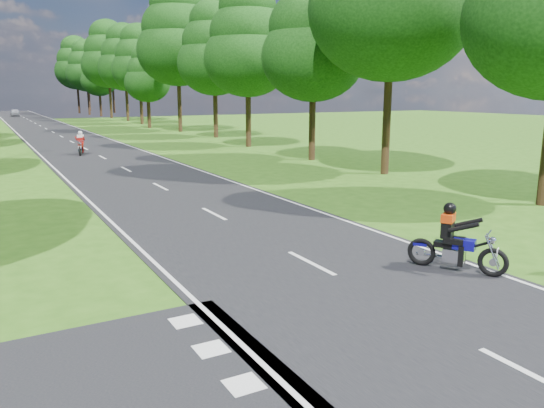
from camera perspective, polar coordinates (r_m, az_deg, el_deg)
ground at (r=11.39m, az=9.77°, el=-9.13°), size 160.00×160.00×0.00m
main_road at (r=58.76m, az=-22.49°, el=7.14°), size 7.00×140.00×0.02m
road_markings at (r=56.88m, az=-22.40°, el=7.03°), size 7.40×140.00×0.01m
treeline at (r=68.91m, az=-22.88°, el=14.58°), size 40.00×115.35×14.78m
rider_near_blue at (r=12.82m, az=19.33°, el=-3.40°), size 1.53×1.97×1.59m
rider_far_red at (r=37.01m, az=-19.90°, el=6.21°), size 1.06×1.95×1.54m
distant_car at (r=99.68m, az=-25.91°, el=8.85°), size 1.62×3.70×1.24m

